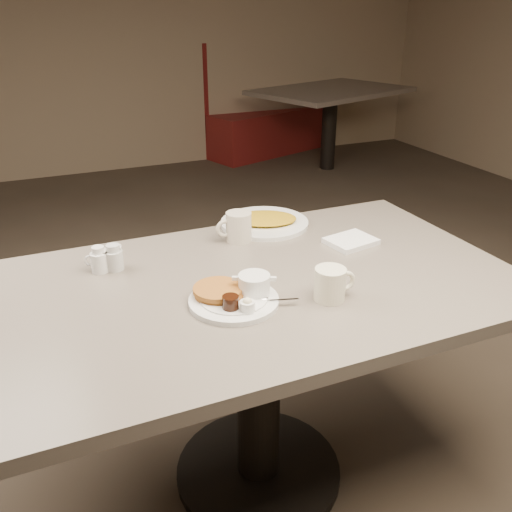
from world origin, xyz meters
name	(u,v)px	position (x,y,z in m)	size (l,w,h in m)	color
room	(259,39)	(0.00, 0.00, 1.40)	(7.04, 8.04, 2.84)	#4C3F33
diner_table	(259,331)	(0.00, 0.00, 0.58)	(1.50, 0.90, 0.75)	slate
main_plate	(236,295)	(-0.11, -0.09, 0.77)	(0.32, 0.32, 0.07)	white
coffee_mug_near	(331,283)	(0.14, -0.17, 0.80)	(0.12, 0.09, 0.09)	white
napkin	(351,241)	(0.39, 0.12, 0.76)	(0.17, 0.15, 0.02)	white
coffee_mug_far	(238,227)	(0.05, 0.29, 0.80)	(0.13, 0.09, 0.10)	beige
creamer_left	(114,258)	(-0.37, 0.24, 0.79)	(0.08, 0.07, 0.08)	silver
creamer_right	(99,260)	(-0.41, 0.24, 0.79)	(0.07, 0.06, 0.08)	white
hash_plate	(264,221)	(0.19, 0.39, 0.76)	(0.41, 0.41, 0.04)	white
booth_back_right	(269,114)	(1.88, 4.02, 0.41)	(1.82, 1.97, 1.12)	maroon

